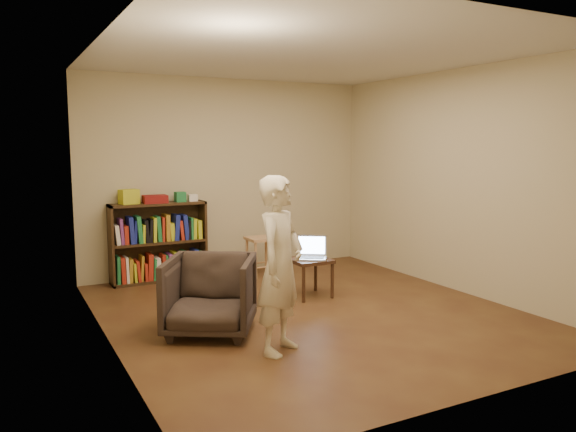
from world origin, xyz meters
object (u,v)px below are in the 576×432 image
stool (261,245)px  person (280,265)px  armchair (210,295)px  side_table (310,265)px  bookshelf (158,247)px  laptop (311,253)px

stool → person: person is taller
armchair → side_table: size_ratio=1.81×
bookshelf → side_table: size_ratio=2.74×
bookshelf → person: person is taller
stool → armchair: size_ratio=0.65×
laptop → side_table: bearing=-118.3°
armchair → laptop: 1.63m
armchair → side_table: (1.44, 0.67, 0.00)m
laptop → armchair: bearing=-121.4°
side_table → laptop: 0.14m
armchair → laptop: bearing=56.2°
side_table → laptop: bearing=28.2°
stool → laptop: bearing=-85.7°
bookshelf → laptop: bookshelf is taller
laptop → person: person is taller
bookshelf → person: (0.26, -2.92, 0.30)m
stool → side_table: 1.19m
armchair → laptop: armchair is taller
bookshelf → person: 2.95m
bookshelf → laptop: 2.05m
stool → side_table: stool is taller
side_table → laptop: (0.03, 0.01, 0.13)m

